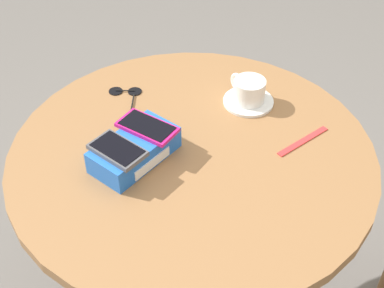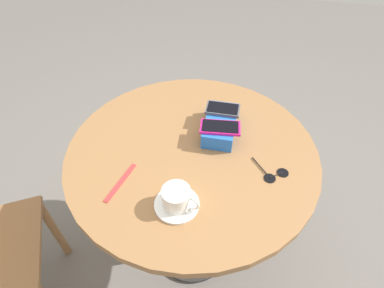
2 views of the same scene
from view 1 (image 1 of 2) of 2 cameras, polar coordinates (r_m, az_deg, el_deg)
round_table at (r=1.41m, az=0.00°, el=-4.55°), size 0.91×0.91×0.77m
phone_box at (r=1.28m, az=-6.13°, el=-0.63°), size 0.22×0.12×0.06m
phone_gray at (r=1.23m, az=-7.96°, el=-0.63°), size 0.08×0.13×0.01m
phone_magenta at (r=1.29m, az=-4.82°, el=1.82°), size 0.09×0.15×0.01m
saucer at (r=1.48m, az=6.03°, el=4.54°), size 0.14×0.14×0.01m
coffee_cup at (r=1.46m, az=6.06°, el=5.76°), size 0.09×0.12×0.06m
lanyard_strap at (r=1.37m, az=11.76°, el=0.31°), size 0.17×0.05×0.00m
sunglasses at (r=1.52m, az=-7.05°, el=5.45°), size 0.10×0.13×0.01m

